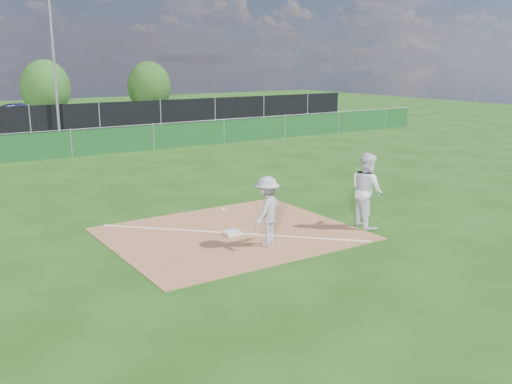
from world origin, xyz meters
TOP-DOWN VIEW (x-y plane):
  - ground at (0.00, 10.00)m, footprint 90.00×90.00m
  - infield_dirt at (0.00, 1.00)m, footprint 6.00×5.00m
  - foul_line at (0.00, 1.00)m, footprint 5.01×5.01m
  - green_fence at (0.00, 15.00)m, footprint 44.00×0.05m
  - black_fence at (0.00, 23.00)m, footprint 46.00×0.04m
  - parking_lot at (0.00, 28.00)m, footprint 46.00×9.00m
  - light_pole at (1.50, 22.70)m, footprint 0.16×0.16m
  - first_base at (-0.03, 0.90)m, footprint 0.42×0.42m
  - play_at_first at (0.23, -0.25)m, footprint 2.01×1.07m
  - runner at (3.30, -0.42)m, footprint 0.94×1.11m
  - car_mid at (0.90, 28.47)m, footprint 4.77×2.18m
  - car_right at (5.49, 26.64)m, footprint 5.17×3.73m
  - tree_mid at (3.68, 34.21)m, footprint 3.65×3.65m
  - tree_right at (11.71, 33.37)m, footprint 3.53×3.53m

SIDE VIEW (x-z plane):
  - ground at x=0.00m, z-range 0.00..0.00m
  - parking_lot at x=0.00m, z-range 0.00..0.01m
  - infield_dirt at x=0.00m, z-range 0.00..0.02m
  - foul_line at x=0.00m, z-range 0.02..0.03m
  - first_base at x=-0.03m, z-range 0.02..0.10m
  - green_fence at x=0.00m, z-range 0.00..1.20m
  - car_right at x=5.49m, z-range 0.01..1.40m
  - car_mid at x=0.90m, z-range 0.01..1.53m
  - play_at_first at x=0.23m, z-range 0.02..1.68m
  - black_fence at x=0.00m, z-range 0.00..1.80m
  - runner at x=3.30m, z-range 0.00..1.99m
  - tree_right at x=11.71m, z-range 0.06..4.25m
  - tree_mid at x=3.68m, z-range 0.06..4.40m
  - light_pole at x=1.50m, z-range 0.00..8.00m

